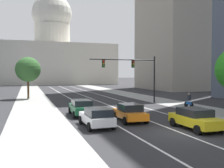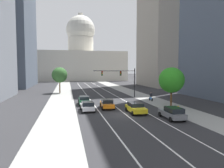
{
  "view_description": "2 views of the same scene",
  "coord_description": "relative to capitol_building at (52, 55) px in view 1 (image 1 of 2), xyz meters",
  "views": [
    {
      "loc": [
        -9.72,
        -14.87,
        3.94
      ],
      "look_at": [
        1.25,
        18.55,
        2.57
      ],
      "focal_mm": 41.6,
      "sensor_mm": 36.0,
      "label": 1
    },
    {
      "loc": [
        -7.73,
        -27.01,
        6.18
      ],
      "look_at": [
        1.51,
        15.94,
        3.03
      ],
      "focal_mm": 33.67,
      "sensor_mm": 36.0,
      "label": 2
    }
  ],
  "objects": [
    {
      "name": "sidewalk_left",
      "position": [
        -8.93,
        -55.53,
        -11.52
      ],
      "size": [
        4.89,
        130.0,
        0.01
      ],
      "primitive_type": "cube",
      "color": "gray",
      "rests_on": "ground"
    },
    {
      "name": "car_white",
      "position": [
        -4.86,
        -87.01,
        -10.75
      ],
      "size": [
        2.02,
        4.15,
        1.47
      ],
      "rotation": [
        0.0,
        0.0,
        1.59
      ],
      "color": "silver",
      "rests_on": "ground"
    },
    {
      "name": "lane_stripe_center",
      "position": [
        0.0,
        -65.53,
        -11.51
      ],
      "size": [
        0.16,
        90.0,
        0.01
      ],
      "primitive_type": "cube",
      "color": "white",
      "rests_on": "ground"
    },
    {
      "name": "ground_plane",
      "position": [
        0.0,
        -50.53,
        -11.52
      ],
      "size": [
        400.0,
        400.0,
        0.0
      ],
      "primitive_type": "plane",
      "color": "#2B2B2D"
    },
    {
      "name": "car_yellow",
      "position": [
        1.62,
        -89.88,
        -10.75
      ],
      "size": [
        2.12,
        4.31,
        1.48
      ],
      "rotation": [
        0.0,
        0.0,
        1.58
      ],
      "color": "yellow",
      "rests_on": "ground"
    },
    {
      "name": "street_tree_near_left",
      "position": [
        -9.56,
        -62.26,
        -6.88
      ],
      "size": [
        3.93,
        3.93,
        6.62
      ],
      "color": "#51381E",
      "rests_on": "ground"
    },
    {
      "name": "capitol_building",
      "position": [
        0.0,
        0.0,
        0.0
      ],
      "size": [
        46.15,
        26.43,
        36.46
      ],
      "color": "beige",
      "rests_on": "ground"
    },
    {
      "name": "traffic_signal_mast",
      "position": [
        3.79,
        -73.67,
        -6.94
      ],
      "size": [
        9.14,
        0.39,
        6.33
      ],
      "color": "black",
      "rests_on": "ground"
    },
    {
      "name": "car_green",
      "position": [
        -4.87,
        -81.29,
        -10.73
      ],
      "size": [
        2.09,
        4.48,
        1.51
      ],
      "rotation": [
        0.0,
        0.0,
        1.54
      ],
      "color": "#14512D",
      "rests_on": "ground"
    },
    {
      "name": "lane_stripe_left",
      "position": [
        -3.24,
        -65.53,
        -11.51
      ],
      "size": [
        0.16,
        90.0,
        0.01
      ],
      "primitive_type": "cube",
      "color": "white",
      "rests_on": "ground"
    },
    {
      "name": "cyclist",
      "position": [
        8.12,
        -79.72,
        -10.67
      ],
      "size": [
        0.37,
        1.7,
        1.72
      ],
      "rotation": [
        0.0,
        0.0,
        1.61
      ],
      "color": "black",
      "rests_on": "ground"
    },
    {
      "name": "car_orange",
      "position": [
        -1.62,
        -85.49,
        -10.77
      ],
      "size": [
        2.13,
        4.24,
        1.46
      ],
      "rotation": [
        0.0,
        0.0,
        1.53
      ],
      "color": "orange",
      "rests_on": "ground"
    },
    {
      "name": "lane_stripe_right",
      "position": [
        3.24,
        -65.53,
        -11.51
      ],
      "size": [
        0.16,
        90.0,
        0.01
      ],
      "primitive_type": "cube",
      "color": "white",
      "rests_on": "ground"
    },
    {
      "name": "sidewalk_right",
      "position": [
        8.93,
        -55.53,
        -11.52
      ],
      "size": [
        4.89,
        130.0,
        0.01
      ],
      "primitive_type": "cube",
      "color": "gray",
      "rests_on": "ground"
    }
  ]
}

